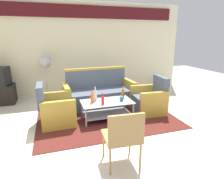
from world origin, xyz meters
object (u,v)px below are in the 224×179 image
Objects in this scene: bottle_clear at (95,95)px; cup at (121,99)px; coffee_table at (107,107)px; couch at (99,94)px; bottle_red at (103,100)px; wicker_chair at (123,135)px; armchair_right at (149,100)px; armchair_left at (56,110)px; pedestal_fan at (45,64)px; bottle_orange at (92,98)px; bottle_brown at (123,94)px.

bottle_clear is 3.09× the size of cup.
coffee_table is 3.56× the size of bottle_clear.
coffee_table is (-0.05, -0.88, -0.04)m from couch.
wicker_chair is (-0.10, -1.44, -0.01)m from bottle_red.
armchair_right is at bearing -1.81° from bottle_clear.
couch is 1.00m from cup.
armchair_left is 0.67× the size of pedestal_fan.
bottle_red is (-0.13, -0.15, 0.23)m from coffee_table.
bottle_orange is 0.71m from bottle_brown.
couch reaches higher than armchair_right.
armchair_left reaches higher than bottle_brown.
pedestal_fan reaches higher than bottle_brown.
armchair_right is 1.01× the size of wicker_chair.
armchair_right is 0.73m from bottle_brown.
cup is at bearing -121.60° from bottle_brown.
bottle_orange is at bearing -128.22° from bottle_clear.
coffee_table is 1.63m from wicker_chair.
cup is (0.62, -0.09, -0.05)m from bottle_orange.
armchair_right reaches higher than coffee_table.
bottle_clear is at bearing 92.61° from wicker_chair.
pedestal_fan reaches higher than armchair_left.
bottle_brown is 0.95× the size of bottle_clear.
couch is at bearing 67.23° from bottle_orange.
bottle_clear is (-0.27, -0.74, 0.21)m from couch.
couch reaches higher than bottle_brown.
armchair_right is 8.50× the size of cup.
bottle_brown is 0.17m from cup.
armchair_left is 0.79m from bottle_orange.
bottle_clear is (0.84, 0.01, 0.24)m from armchair_left.
armchair_right is at bearing 11.72° from bottle_red.
armchair_right is 3.50× the size of bottle_red.
coffee_table is at bearing 81.81° from armchair_left.
bottle_brown is 1.78m from wicker_chair.
armchair_left is 1.01× the size of wicker_chair.
coffee_table is 1.31× the size of wicker_chair.
couch is 0.88m from coffee_table.
couch is 1.30m from armchair_right.
bottle_brown is at bearing -6.95° from bottle_clear.
armchair_left is 3.11× the size of bottle_orange.
armchair_right is at bearing 2.76° from bottle_brown.
bottle_brown is 2.93× the size of cup.
bottle_brown is at bearing 9.47° from coffee_table.
armchair_left is 1.40m from cup.
couch is at bearing 112.98° from bottle_brown.
pedestal_fan is (-0.93, 1.85, 0.50)m from bottle_orange.
bottle_red is 1.45m from wicker_chair.
pedestal_fan is at bearing -175.56° from armchair_left.
armchair_left reaches higher than bottle_orange.
wicker_chair is at bearing 145.79° from armchair_right.
couch is 2.18× the size of wicker_chair.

